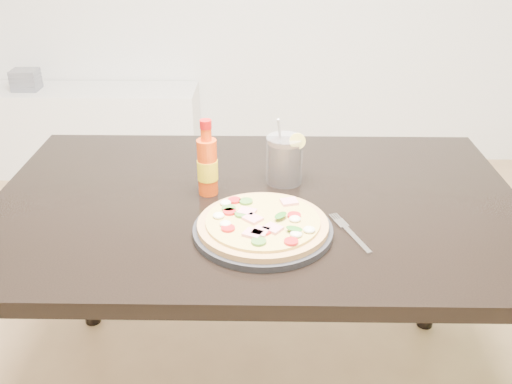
{
  "coord_description": "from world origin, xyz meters",
  "views": [
    {
      "loc": [
        0.3,
        -1.06,
        1.45
      ],
      "look_at": [
        0.28,
        0.16,
        0.83
      ],
      "focal_mm": 40.0,
      "sensor_mm": 36.0,
      "label": 1
    }
  ],
  "objects_px": {
    "pizza": "(263,223)",
    "hot_sauce_bottle": "(207,165)",
    "cola_cup": "(284,161)",
    "fork": "(349,231)",
    "dining_table": "(257,225)",
    "media_console": "(79,130)",
    "plate": "(263,230)"
  },
  "relations": [
    {
      "from": "plate",
      "to": "pizza",
      "type": "xyz_separation_m",
      "value": [
        -0.0,
        -0.0,
        0.02
      ]
    },
    {
      "from": "hot_sauce_bottle",
      "to": "fork",
      "type": "height_order",
      "value": "hot_sauce_bottle"
    },
    {
      "from": "hot_sauce_bottle",
      "to": "fork",
      "type": "relative_size",
      "value": 1.14
    },
    {
      "from": "dining_table",
      "to": "fork",
      "type": "relative_size",
      "value": 7.67
    },
    {
      "from": "hot_sauce_bottle",
      "to": "dining_table",
      "type": "bearing_deg",
      "value": -12.35
    },
    {
      "from": "fork",
      "to": "media_console",
      "type": "distance_m",
      "value": 2.41
    },
    {
      "from": "plate",
      "to": "media_console",
      "type": "xyz_separation_m",
      "value": [
        -1.09,
        1.97,
        -0.51
      ]
    },
    {
      "from": "dining_table",
      "to": "cola_cup",
      "type": "relative_size",
      "value": 7.32
    },
    {
      "from": "cola_cup",
      "to": "fork",
      "type": "relative_size",
      "value": 1.05
    },
    {
      "from": "pizza",
      "to": "hot_sauce_bottle",
      "type": "height_order",
      "value": "hot_sauce_bottle"
    },
    {
      "from": "plate",
      "to": "pizza",
      "type": "height_order",
      "value": "pizza"
    },
    {
      "from": "hot_sauce_bottle",
      "to": "media_console",
      "type": "relative_size",
      "value": 0.15
    },
    {
      "from": "plate",
      "to": "pizza",
      "type": "relative_size",
      "value": 1.07
    },
    {
      "from": "plate",
      "to": "hot_sauce_bottle",
      "type": "bearing_deg",
      "value": 125.63
    },
    {
      "from": "plate",
      "to": "cola_cup",
      "type": "distance_m",
      "value": 0.29
    },
    {
      "from": "plate",
      "to": "media_console",
      "type": "height_order",
      "value": "plate"
    },
    {
      "from": "fork",
      "to": "dining_table",
      "type": "bearing_deg",
      "value": 122.09
    },
    {
      "from": "plate",
      "to": "media_console",
      "type": "relative_size",
      "value": 0.24
    },
    {
      "from": "pizza",
      "to": "fork",
      "type": "relative_size",
      "value": 1.7
    },
    {
      "from": "pizza",
      "to": "media_console",
      "type": "xyz_separation_m",
      "value": [
        -1.09,
        1.97,
        -0.53
      ]
    },
    {
      "from": "plate",
      "to": "hot_sauce_bottle",
      "type": "xyz_separation_m",
      "value": [
        -0.15,
        0.21,
        0.07
      ]
    },
    {
      "from": "dining_table",
      "to": "pizza",
      "type": "distance_m",
      "value": 0.21
    },
    {
      "from": "plate",
      "to": "hot_sauce_bottle",
      "type": "relative_size",
      "value": 1.59
    },
    {
      "from": "cola_cup",
      "to": "media_console",
      "type": "bearing_deg",
      "value": 124.24
    },
    {
      "from": "cola_cup",
      "to": "media_console",
      "type": "relative_size",
      "value": 0.14
    },
    {
      "from": "plate",
      "to": "hot_sauce_bottle",
      "type": "height_order",
      "value": "hot_sauce_bottle"
    },
    {
      "from": "dining_table",
      "to": "cola_cup",
      "type": "bearing_deg",
      "value": 54.08
    },
    {
      "from": "fork",
      "to": "media_console",
      "type": "height_order",
      "value": "fork"
    },
    {
      "from": "hot_sauce_bottle",
      "to": "media_console",
      "type": "xyz_separation_m",
      "value": [
        -0.95,
        1.77,
        -0.58
      ]
    },
    {
      "from": "hot_sauce_bottle",
      "to": "cola_cup",
      "type": "height_order",
      "value": "hot_sauce_bottle"
    },
    {
      "from": "plate",
      "to": "fork",
      "type": "height_order",
      "value": "plate"
    },
    {
      "from": "hot_sauce_bottle",
      "to": "cola_cup",
      "type": "relative_size",
      "value": 1.09
    }
  ]
}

